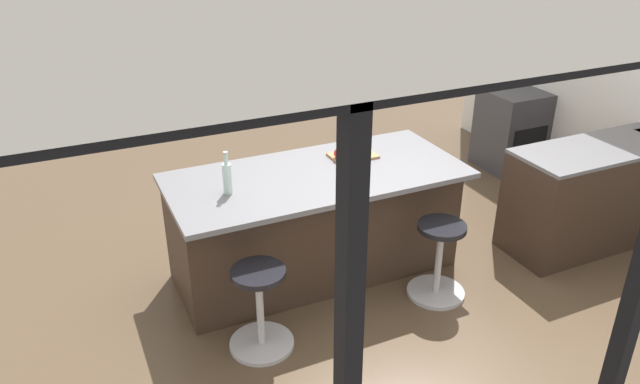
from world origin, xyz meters
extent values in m
plane|color=brown|center=(0.00, 0.00, 0.00)|extent=(7.28, 7.28, 0.00)
cube|color=black|center=(0.52, 2.53, 1.35)|extent=(0.05, 0.06, 2.15)
cube|color=#38281E|center=(-2.45, 0.29, 0.43)|extent=(2.47, 0.60, 0.87)
cube|color=#38383D|center=(-2.45, -1.29, 0.43)|extent=(0.60, 0.60, 0.87)
cube|color=black|center=(-2.45, -0.99, 0.39)|extent=(0.44, 0.01, 0.32)
cube|color=#38281E|center=(0.38, -0.27, 0.43)|extent=(2.18, 0.82, 0.85)
cube|color=slate|center=(0.38, -0.22, 0.87)|extent=(2.24, 1.02, 0.04)
cylinder|color=#B7B7BC|center=(-0.33, 0.42, 0.01)|extent=(0.44, 0.44, 0.03)
cylinder|color=#B7B7BC|center=(-0.33, 0.42, 0.29)|extent=(0.05, 0.05, 0.55)
cylinder|color=black|center=(-0.33, 0.42, 0.59)|extent=(0.36, 0.36, 0.04)
cylinder|color=#B7B7BC|center=(1.09, 0.42, 0.01)|extent=(0.44, 0.44, 0.03)
cylinder|color=#B7B7BC|center=(1.09, 0.42, 0.29)|extent=(0.05, 0.05, 0.55)
cylinder|color=black|center=(1.09, 0.42, 0.59)|extent=(0.36, 0.36, 0.04)
cube|color=olive|center=(-0.01, -0.39, 0.90)|extent=(0.36, 0.24, 0.02)
sphere|color=red|center=(0.12, -0.38, 0.95)|extent=(0.08, 0.08, 0.08)
cylinder|color=silver|center=(1.08, -0.18, 1.00)|extent=(0.06, 0.06, 0.22)
cylinder|color=silver|center=(1.08, -0.18, 1.15)|extent=(0.03, 0.03, 0.08)
cylinder|color=#B7B7BC|center=(1.08, -0.18, 1.20)|extent=(0.03, 0.03, 0.02)
camera|label=1|loc=(2.09, 3.55, 2.79)|focal=34.24mm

